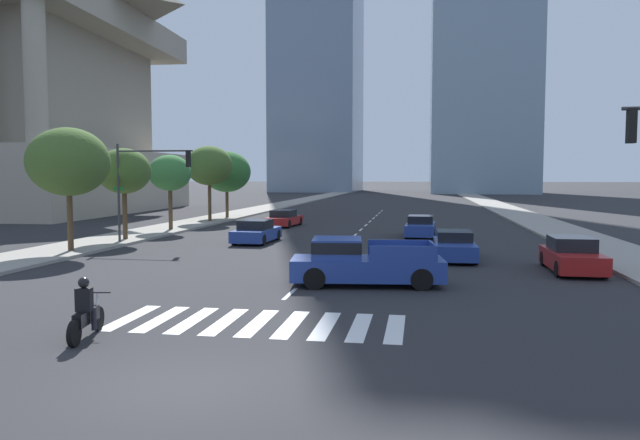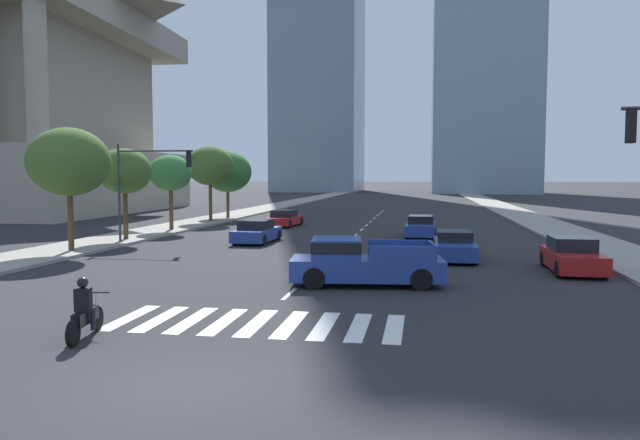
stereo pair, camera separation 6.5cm
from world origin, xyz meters
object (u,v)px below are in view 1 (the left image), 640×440
object	(u,v)px
sedan_blue_1	(256,232)
street_tree_third	(170,173)
pickup_truck	(360,262)
traffic_signal_far	(146,175)
sedan_red_0	(284,219)
street_tree_second	(124,171)
motorcycle_lead	(86,314)
sedan_blue_2	(454,246)
street_tree_nearest	(68,162)
street_tree_fifth	(227,172)
sedan_blue_4	(420,227)
street_tree_fourth	(209,166)
sedan_red_3	(572,256)

from	to	relation	value
sedan_blue_1	street_tree_third	bearing A→B (deg)	55.11
pickup_truck	traffic_signal_far	bearing A→B (deg)	-45.45
sedan_red_0	street_tree_second	bearing A→B (deg)	155.17
motorcycle_lead	pickup_truck	bearing A→B (deg)	-44.82
sedan_red_0	street_tree_third	bearing A→B (deg)	133.01
sedan_red_0	street_tree_second	xyz separation A→B (m)	(-6.90, -11.95, 3.56)
motorcycle_lead	traffic_signal_far	xyz separation A→B (m)	(-7.28, 18.64, 3.36)
sedan_blue_2	street_tree_nearest	size ratio (longest dim) A/B	0.78
pickup_truck	street_tree_nearest	world-z (taller)	street_tree_nearest
sedan_blue_2	street_tree_fifth	size ratio (longest dim) A/B	0.81
pickup_truck	sedan_blue_4	bearing A→B (deg)	-103.24
sedan_blue_4	street_tree_second	distance (m)	18.53
sedan_blue_4	street_tree_fourth	world-z (taller)	street_tree_fourth
sedan_red_3	traffic_signal_far	bearing A→B (deg)	-105.77
sedan_blue_1	street_tree_nearest	size ratio (longest dim) A/B	0.72
sedan_blue_2	street_tree_fifth	bearing A→B (deg)	-141.84
pickup_truck	street_tree_second	world-z (taller)	street_tree_second
street_tree_fourth	sedan_blue_2	bearing A→B (deg)	-45.50
sedan_red_0	street_tree_fifth	bearing A→B (deg)	49.18
sedan_blue_4	street_tree_third	world-z (taller)	street_tree_third
sedan_blue_4	traffic_signal_far	distance (m)	17.12
sedan_blue_2	street_tree_third	world-z (taller)	street_tree_third
street_tree_third	street_tree_nearest	bearing A→B (deg)	-90.00
sedan_blue_4	street_tree_third	xyz separation A→B (m)	(-17.24, 0.78, 3.45)
sedan_blue_1	sedan_blue_4	world-z (taller)	sedan_blue_1
sedan_red_3	street_tree_fourth	bearing A→B (deg)	-133.11
sedan_red_3	sedan_blue_2	bearing A→B (deg)	-123.77
motorcycle_lead	traffic_signal_far	bearing A→B (deg)	11.83
sedan_blue_4	street_tree_nearest	xyz separation A→B (m)	(-17.24, -11.46, 3.94)
sedan_red_0	sedan_blue_4	world-z (taller)	sedan_blue_4
sedan_red_0	street_tree_nearest	world-z (taller)	street_tree_nearest
motorcycle_lead	sedan_red_3	size ratio (longest dim) A/B	0.47
sedan_red_3	street_tree_second	size ratio (longest dim) A/B	0.82
sedan_red_0	motorcycle_lead	bearing A→B (deg)	-170.40
sedan_blue_2	street_tree_nearest	xyz separation A→B (m)	(-18.79, -1.08, 3.95)
sedan_blue_4	street_tree_second	bearing A→B (deg)	-69.20
motorcycle_lead	sedan_blue_2	bearing A→B (deg)	-40.75
street_tree_third	sedan_red_3	bearing A→B (deg)	-31.42
street_tree_fourth	street_tree_nearest	bearing A→B (deg)	-90.00
street_tree_fifth	sedan_blue_2	bearing A→B (deg)	-51.55
pickup_truck	traffic_signal_far	xyz separation A→B (m)	(-13.01, 10.55, 3.14)
sedan_blue_1	sedan_blue_4	xyz separation A→B (m)	(9.40, 5.23, 0.00)
sedan_blue_4	street_tree_second	xyz separation A→B (m)	(-17.24, -5.81, 3.52)
street_tree_nearest	street_tree_second	distance (m)	5.66
street_tree_nearest	street_tree_fifth	world-z (taller)	street_tree_nearest
street_tree_fourth	sedan_blue_4	bearing A→B (deg)	-26.86
sedan_blue_1	traffic_signal_far	world-z (taller)	traffic_signal_far
sedan_red_3	traffic_signal_far	size ratio (longest dim) A/B	0.79
motorcycle_lead	sedan_red_0	xyz separation A→B (m)	(-2.48, 32.04, -0.00)
traffic_signal_far	street_tree_fifth	xyz separation A→B (m)	(-2.10, 20.54, 0.29)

